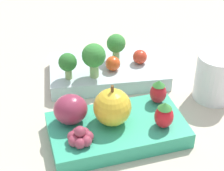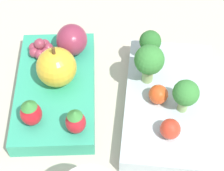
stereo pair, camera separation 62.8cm
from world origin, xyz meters
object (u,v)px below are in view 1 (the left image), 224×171
object	(u,v)px
bento_box_fruit	(117,130)
broccoli_floret_1	(116,44)
broccoli_floret_0	(68,63)
cherry_tomato_1	(140,57)
broccoli_floret_2	(94,57)
drinking_cup	(216,77)
cherry_tomato_0	(113,64)
apple	(112,107)
bento_box_savoury	(108,71)
strawberry_0	(158,92)
plum	(71,109)
grape_cluster	(80,137)
strawberry_1	(164,115)

from	to	relation	value
bento_box_fruit	broccoli_floret_1	size ratio (longest dim) A/B	3.91
broccoli_floret_0	cherry_tomato_1	xyz separation A→B (m)	(0.13, 0.02, -0.02)
broccoli_floret_2	drinking_cup	distance (m)	0.20
cherry_tomato_0	broccoli_floret_1	bearing A→B (deg)	66.85
broccoli_floret_1	apple	xyz separation A→B (m)	(-0.04, -0.16, -0.01)
cherry_tomato_1	cherry_tomato_0	bearing A→B (deg)	-167.69
bento_box_savoury	bento_box_fruit	distance (m)	0.16
broccoli_floret_0	cherry_tomato_0	size ratio (longest dim) A/B	1.81
bento_box_fruit	strawberry_0	xyz separation A→B (m)	(0.07, 0.03, 0.03)
broccoli_floret_2	cherry_tomato_0	size ratio (longest dim) A/B	2.35
broccoli_floret_0	plum	size ratio (longest dim) A/B	0.97
bento_box_savoury	bento_box_fruit	xyz separation A→B (m)	(-0.02, -0.15, -0.00)
grape_cluster	cherry_tomato_0	bearing A→B (deg)	63.22
broccoli_floret_2	strawberry_1	distance (m)	0.16
bento_box_fruit	cherry_tomato_1	bearing A→B (deg)	62.57
apple	cherry_tomato_0	bearing A→B (deg)	76.46
grape_cluster	drinking_cup	distance (m)	0.25
broccoli_floret_1	strawberry_0	world-z (taller)	broccoli_floret_1
strawberry_1	plum	bearing A→B (deg)	162.27
broccoli_floret_0	grape_cluster	xyz separation A→B (m)	(-0.01, -0.15, -0.02)
broccoli_floret_0	broccoli_floret_2	xyz separation A→B (m)	(0.04, -0.00, 0.01)
grape_cluster	strawberry_1	bearing A→B (deg)	2.78
broccoli_floret_1	strawberry_0	distance (m)	0.14
broccoli_floret_0	grape_cluster	size ratio (longest dim) A/B	1.30
grape_cluster	drinking_cup	size ratio (longest dim) A/B	0.46
bento_box_fruit	cherry_tomato_1	world-z (taller)	cherry_tomato_1
bento_box_fruit	broccoli_floret_2	world-z (taller)	broccoli_floret_2
cherry_tomato_0	apple	bearing A→B (deg)	-103.54
bento_box_fruit	strawberry_1	size ratio (longest dim) A/B	4.81
bento_box_savoury	cherry_tomato_0	xyz separation A→B (m)	(0.00, -0.02, 0.03)
bento_box_fruit	strawberry_1	world-z (taller)	strawberry_1
broccoli_floret_0	grape_cluster	distance (m)	0.16
broccoli_floret_0	strawberry_1	xyz separation A→B (m)	(0.11, -0.15, -0.01)
bento_box_savoury	broccoli_floret_0	xyz separation A→B (m)	(-0.07, -0.03, 0.04)
bento_box_savoury	apple	world-z (taller)	apple
cherry_tomato_1	apple	world-z (taller)	apple
grape_cluster	bento_box_fruit	bearing A→B (deg)	24.49
bento_box_savoury	grape_cluster	size ratio (longest dim) A/B	5.92
cherry_tomato_0	broccoli_floret_0	bearing A→B (deg)	-173.73
broccoli_floret_0	strawberry_1	size ratio (longest dim) A/B	1.13
apple	bento_box_savoury	bearing A→B (deg)	79.84
strawberry_0	grape_cluster	distance (m)	0.14
cherry_tomato_0	strawberry_0	size ratio (longest dim) A/B	0.66
broccoli_floret_1	broccoli_floret_0	bearing A→B (deg)	-156.54
cherry_tomato_1	plum	distance (m)	0.19
broccoli_floret_1	cherry_tomato_0	bearing A→B (deg)	-113.15
strawberry_0	plum	size ratio (longest dim) A/B	0.81
broccoli_floret_0	broccoli_floret_2	bearing A→B (deg)	-5.10
bento_box_fruit	cherry_tomato_1	xyz separation A→B (m)	(0.08, 0.15, 0.03)
bento_box_fruit	plum	size ratio (longest dim) A/B	4.13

